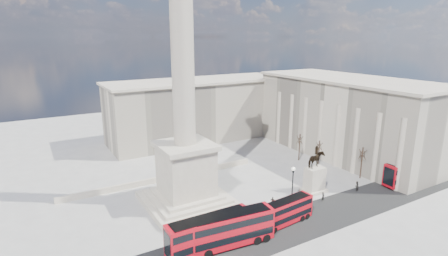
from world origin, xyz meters
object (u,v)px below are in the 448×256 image
at_px(nelsons_column, 185,131).
at_px(pedestrian_crossing, 273,202).
at_px(red_bus_a, 210,233).
at_px(pedestrian_walking, 323,197).
at_px(red_bus_d, 410,172).
at_px(red_bus_b, 232,229).
at_px(victorian_lamp, 293,184).
at_px(pedestrian_standing, 357,186).
at_px(equestrian_statue, 315,176).
at_px(red_bus_c, 286,211).

bearing_deg(nelsons_column, pedestrian_crossing, -34.90).
height_order(red_bus_a, pedestrian_walking, red_bus_a).
bearing_deg(red_bus_d, red_bus_b, -174.94).
height_order(victorian_lamp, pedestrian_standing, victorian_lamp).
bearing_deg(pedestrian_standing, victorian_lamp, -16.07).
bearing_deg(equestrian_statue, pedestrian_crossing, -175.86).
bearing_deg(equestrian_statue, pedestrian_walking, -111.86).
relative_size(nelsons_column, pedestrian_standing, 26.25).
bearing_deg(equestrian_statue, victorian_lamp, -160.70).
relative_size(red_bus_a, equestrian_statue, 1.35).
height_order(red_bus_b, victorian_lamp, victorian_lamp).
xyz_separation_m(red_bus_a, victorian_lamp, (17.52, 3.81, 1.70)).
distance_m(nelsons_column, equestrian_statue, 25.59).
bearing_deg(nelsons_column, pedestrian_walking, -28.89).
bearing_deg(nelsons_column, red_bus_a, -101.57).
xyz_separation_m(pedestrian_walking, pedestrian_standing, (8.61, 0.00, 0.08)).
relative_size(red_bus_a, victorian_lamp, 1.67).
relative_size(pedestrian_walking, pedestrian_crossing, 1.04).
xyz_separation_m(red_bus_c, pedestrian_crossing, (1.90, 5.59, -1.23)).
height_order(red_bus_a, red_bus_c, red_bus_a).
bearing_deg(pedestrian_crossing, red_bus_b, 76.36).
xyz_separation_m(red_bus_d, victorian_lamp, (-26.45, 3.87, 1.81)).
height_order(nelsons_column, red_bus_a, nelsons_column).
height_order(red_bus_c, victorian_lamp, victorian_lamp).
bearing_deg(red_bus_d, red_bus_a, -175.82).
relative_size(nelsons_column, red_bus_d, 4.25).
height_order(victorian_lamp, equestrian_statue, equestrian_statue).
distance_m(red_bus_c, pedestrian_crossing, 6.03).
bearing_deg(red_bus_b, equestrian_statue, 23.35).
bearing_deg(equestrian_statue, nelsons_column, 160.92).
distance_m(red_bus_a, equestrian_statue, 26.11).
relative_size(red_bus_b, red_bus_d, 1.05).
bearing_deg(pedestrian_standing, red_bus_a, -7.14).
relative_size(nelsons_column, red_bus_c, 5.04).
bearing_deg(equestrian_statue, red_bus_a, -165.52).
relative_size(victorian_lamp, pedestrian_crossing, 4.31).
height_order(equestrian_statue, pedestrian_standing, equestrian_statue).
relative_size(nelsons_column, red_bus_a, 4.13).
bearing_deg(red_bus_c, red_bus_b, 179.17).
bearing_deg(pedestrian_crossing, pedestrian_standing, -141.64).
height_order(equestrian_statue, pedestrian_crossing, equestrian_statue).
relative_size(red_bus_b, victorian_lamp, 1.69).
xyz_separation_m(red_bus_d, pedestrian_crossing, (-28.91, 5.85, -1.62)).
distance_m(red_bus_a, red_bus_c, 13.18).
xyz_separation_m(red_bus_a, pedestrian_walking, (23.76, 2.76, -1.69)).
bearing_deg(red_bus_d, victorian_lamp, 175.93).
relative_size(nelsons_column, victorian_lamp, 6.88).
xyz_separation_m(nelsons_column, pedestrian_crossing, (12.14, -8.47, -12.08)).
xyz_separation_m(red_bus_d, equestrian_statue, (-18.69, 6.59, 0.69)).
bearing_deg(victorian_lamp, pedestrian_standing, -4.05).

